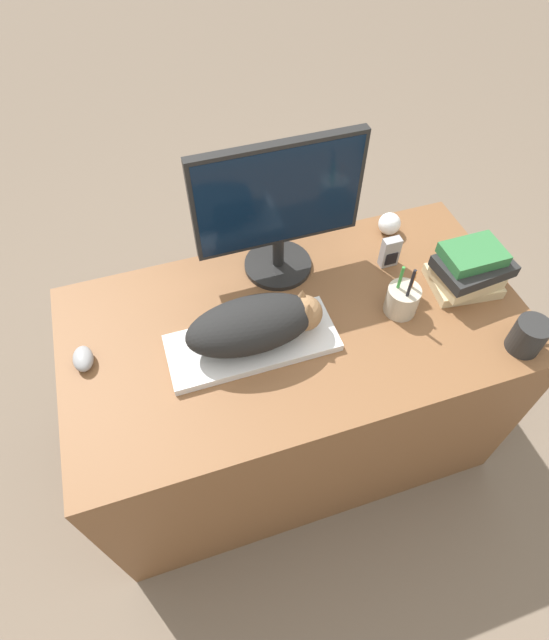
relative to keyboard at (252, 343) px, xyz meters
The scene contains 11 objects.
ground_plane 0.82m from the keyboard, 65.63° to the right, with size 12.00×12.00×0.00m, color #6B5B4C.
desk 0.41m from the keyboard, 14.19° to the left, with size 1.35×0.71×0.73m.
keyboard is the anchor object (origin of this frame).
cat 0.08m from the keyboard, ahead, with size 0.38×0.17×0.14m.
monitor 0.39m from the keyboard, 58.43° to the left, with size 0.49×0.21×0.44m.
computer_mouse 0.46m from the keyboard, 169.37° to the left, with size 0.05×0.08×0.04m.
coffee_mug 0.75m from the keyboard, 18.23° to the right, with size 0.13×0.09×0.10m.
pen_cup 0.45m from the keyboard, ahead, with size 0.09×0.09×0.19m.
baseball 0.64m from the keyboard, 28.48° to the left, with size 0.07×0.07×0.07m.
phone 0.53m from the keyboard, 19.03° to the left, with size 0.06×0.03×0.10m.
book_stack 0.68m from the keyboard, ahead, with size 0.22×0.18×0.15m.
Camera 1 is at (-0.33, -0.46, 1.88)m, focal length 28.00 mm.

